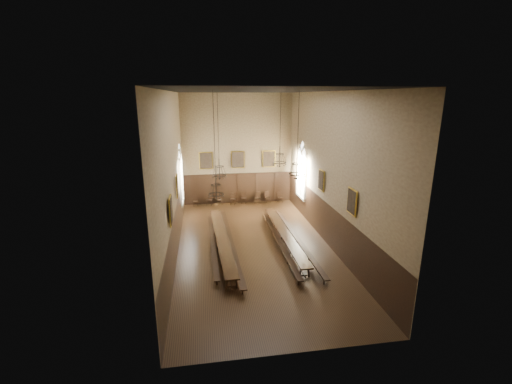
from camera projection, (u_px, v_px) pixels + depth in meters
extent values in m
cube|color=black|center=(254.00, 247.00, 20.59)|extent=(9.00, 18.00, 0.02)
cube|color=black|center=(254.00, 91.00, 18.16)|extent=(9.00, 18.00, 0.02)
cube|color=#867652|center=(238.00, 150.00, 27.95)|extent=(9.00, 0.02, 9.00)
cube|color=#867652|center=(296.00, 235.00, 10.81)|extent=(9.00, 0.02, 9.00)
cube|color=#867652|center=(173.00, 176.00, 18.70)|extent=(0.02, 18.00, 9.00)
cube|color=#867652|center=(330.00, 171.00, 20.05)|extent=(0.02, 18.00, 9.00)
cube|color=black|center=(222.00, 238.00, 20.04)|extent=(1.08, 9.84, 0.07)
cube|color=black|center=(285.00, 233.00, 20.83)|extent=(0.69, 9.19, 0.06)
cube|color=black|center=(213.00, 242.00, 20.26)|extent=(0.38, 9.07, 0.05)
cube|color=black|center=(231.00, 241.00, 20.19)|extent=(0.57, 10.77, 0.05)
cube|color=black|center=(279.00, 240.00, 20.45)|extent=(0.36, 9.53, 0.05)
cube|color=black|center=(297.00, 238.00, 20.77)|extent=(0.43, 10.20, 0.05)
cube|color=black|center=(196.00, 201.00, 28.05)|extent=(0.40, 0.40, 0.05)
cube|color=black|center=(196.00, 198.00, 28.14)|extent=(0.38, 0.06, 0.45)
cube|color=black|center=(209.00, 200.00, 28.23)|extent=(0.55, 0.55, 0.05)
cube|color=black|center=(209.00, 196.00, 28.33)|extent=(0.43, 0.17, 0.52)
cube|color=black|center=(219.00, 200.00, 28.37)|extent=(0.45, 0.45, 0.05)
cube|color=black|center=(219.00, 197.00, 28.46)|extent=(0.39, 0.10, 0.46)
cube|color=black|center=(233.00, 199.00, 28.49)|extent=(0.51, 0.51, 0.05)
cube|color=black|center=(233.00, 196.00, 28.60)|extent=(0.41, 0.14, 0.50)
cube|color=black|center=(244.00, 198.00, 28.69)|extent=(0.52, 0.52, 0.05)
cube|color=black|center=(243.00, 195.00, 28.80)|extent=(0.43, 0.15, 0.51)
cube|color=black|center=(257.00, 198.00, 28.74)|extent=(0.55, 0.55, 0.05)
cube|color=black|center=(257.00, 195.00, 28.85)|extent=(0.42, 0.18, 0.51)
cube|color=black|center=(268.00, 197.00, 29.00)|extent=(0.51, 0.51, 0.05)
cube|color=black|center=(267.00, 194.00, 29.10)|extent=(0.41, 0.15, 0.49)
cube|color=black|center=(280.00, 198.00, 29.10)|extent=(0.44, 0.44, 0.05)
cube|color=black|center=(280.00, 194.00, 29.20)|extent=(0.38, 0.10, 0.46)
cylinder|color=black|center=(218.00, 126.00, 20.56)|extent=(0.03, 0.03, 3.98)
torus|color=black|center=(219.00, 175.00, 21.39)|extent=(0.87, 0.87, 0.05)
torus|color=black|center=(219.00, 167.00, 21.24)|extent=(0.55, 0.55, 0.04)
cylinder|color=black|center=(219.00, 168.00, 21.27)|extent=(0.06, 0.06, 1.22)
cylinder|color=black|center=(280.00, 119.00, 21.64)|extent=(0.03, 0.03, 3.38)
torus|color=black|center=(280.00, 163.00, 22.39)|extent=(0.88, 0.88, 0.05)
torus|color=black|center=(280.00, 154.00, 22.23)|extent=(0.56, 0.56, 0.04)
cylinder|color=black|center=(280.00, 156.00, 22.26)|extent=(0.06, 0.06, 1.24)
cylinder|color=black|center=(214.00, 134.00, 16.16)|extent=(0.03, 0.03, 4.04)
torus|color=black|center=(216.00, 194.00, 16.96)|extent=(0.76, 0.76, 0.04)
torus|color=black|center=(216.00, 185.00, 16.83)|extent=(0.48, 0.48, 0.04)
cylinder|color=black|center=(216.00, 187.00, 16.85)|extent=(0.05, 0.05, 1.07)
cylinder|color=black|center=(298.00, 123.00, 16.94)|extent=(0.03, 0.03, 3.11)
torus|color=black|center=(297.00, 174.00, 17.64)|extent=(0.84, 0.84, 0.05)
torus|color=black|center=(297.00, 164.00, 17.49)|extent=(0.53, 0.53, 0.04)
cylinder|color=black|center=(297.00, 166.00, 17.52)|extent=(0.06, 0.06, 1.19)
cube|color=gold|center=(206.00, 161.00, 27.65)|extent=(1.10, 0.12, 1.40)
cube|color=black|center=(206.00, 161.00, 27.65)|extent=(0.98, 0.02, 1.28)
cube|color=gold|center=(238.00, 160.00, 28.04)|extent=(1.10, 0.12, 1.40)
cube|color=black|center=(238.00, 160.00, 28.04)|extent=(0.98, 0.02, 1.28)
cube|color=gold|center=(269.00, 159.00, 28.43)|extent=(1.10, 0.12, 1.40)
cube|color=black|center=(269.00, 159.00, 28.43)|extent=(0.98, 0.02, 1.28)
cube|color=gold|center=(177.00, 186.00, 19.89)|extent=(0.12, 1.00, 1.30)
cube|color=black|center=(177.00, 186.00, 19.89)|extent=(0.02, 0.88, 1.18)
cube|color=gold|center=(171.00, 210.00, 15.61)|extent=(0.12, 1.00, 1.30)
cube|color=black|center=(171.00, 210.00, 15.61)|extent=(0.02, 0.88, 1.18)
cube|color=gold|center=(321.00, 180.00, 21.20)|extent=(0.12, 1.00, 1.30)
cube|color=black|center=(321.00, 180.00, 21.20)|extent=(0.02, 0.88, 1.18)
cube|color=gold|center=(352.00, 202.00, 16.92)|extent=(0.12, 1.00, 1.30)
cube|color=black|center=(352.00, 202.00, 16.92)|extent=(0.02, 0.88, 1.18)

